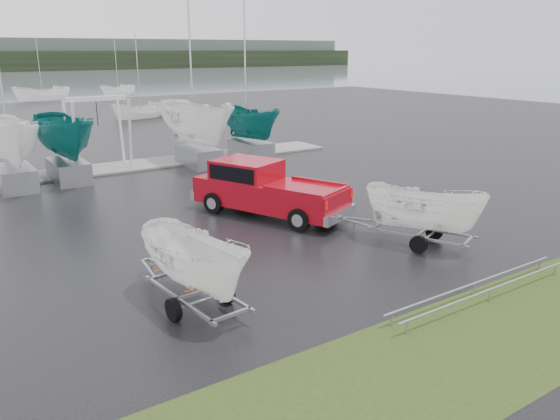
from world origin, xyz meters
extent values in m
plane|color=black|center=(0.00, 0.00, 0.00)|extent=(120.00, 120.00, 0.00)
plane|color=#223012|center=(0.00, -11.00, 0.00)|extent=(40.00, 40.00, 0.00)
cube|color=gray|center=(0.00, 13.00, 0.05)|extent=(30.00, 3.00, 0.12)
cube|color=maroon|center=(3.40, 0.37, 0.89)|extent=(4.48, 6.79, 1.05)
cube|color=maroon|center=(2.96, 1.44, 1.72)|extent=(2.86, 3.13, 0.94)
cube|color=black|center=(2.96, 1.44, 1.77)|extent=(2.79, 2.89, 0.61)
cube|color=silver|center=(4.64, -2.66, 0.55)|extent=(2.15, 1.03, 0.39)
cylinder|color=black|center=(1.63, 1.92, 0.44)|extent=(0.64, 0.95, 0.89)
cylinder|color=black|center=(3.58, 2.71, 0.44)|extent=(0.64, 0.95, 0.89)
cylinder|color=black|center=(3.23, -1.98, 0.44)|extent=(0.64, 0.95, 0.89)
cylinder|color=black|center=(5.17, -1.18, 0.44)|extent=(0.64, 0.95, 0.89)
cube|color=gray|center=(5.34, -5.83, 0.45)|extent=(1.44, 3.36, 0.08)
cube|color=gray|center=(6.36, -5.41, 0.45)|extent=(1.44, 3.36, 0.08)
cylinder|color=gray|center=(5.93, -5.81, 0.30)|extent=(1.51, 0.68, 0.08)
cylinder|color=black|center=(5.19, -6.11, 0.30)|extent=(0.39, 0.62, 0.60)
cylinder|color=black|center=(6.67, -5.50, 0.30)|extent=(0.39, 0.62, 0.60)
imported|color=white|center=(5.85, -5.62, 2.65)|extent=(2.14, 2.16, 4.32)
cube|color=orange|center=(5.55, -4.88, 1.00)|extent=(1.45, 0.63, 0.03)
cube|color=orange|center=(6.16, -6.36, 1.00)|extent=(1.45, 0.63, 0.03)
cube|color=gray|center=(-3.35, -5.76, 0.45)|extent=(0.41, 3.59, 0.08)
cube|color=gray|center=(-2.25, -5.65, 0.45)|extent=(0.41, 3.59, 0.08)
cylinder|color=gray|center=(-2.78, -5.90, 0.30)|extent=(1.60, 0.23, 0.08)
cylinder|color=black|center=(-3.58, -5.98, 0.30)|extent=(0.23, 0.61, 0.60)
cylinder|color=black|center=(-1.99, -5.83, 0.30)|extent=(0.23, 0.61, 0.60)
imported|color=white|center=(-2.80, -5.71, 2.69)|extent=(1.80, 1.84, 4.39)
cube|color=orange|center=(-2.88, -4.91, 1.00)|extent=(1.55, 0.19, 0.03)
cube|color=orange|center=(-2.73, -6.50, 1.00)|extent=(1.55, 0.19, 0.03)
cylinder|color=silver|center=(-1.28, 12.20, 2.00)|extent=(0.16, 0.58, 3.99)
cylinder|color=silver|center=(-1.28, 13.80, 2.00)|extent=(0.16, 0.58, 3.99)
cylinder|color=silver|center=(1.72, 12.20, 2.00)|extent=(0.16, 0.58, 3.99)
cylinder|color=silver|center=(1.72, 13.80, 2.00)|extent=(0.16, 0.58, 3.99)
cube|color=silver|center=(0.22, 13.00, 4.00)|extent=(3.30, 0.25, 0.25)
cube|color=gray|center=(-4.55, 11.00, 0.55)|extent=(1.60, 3.20, 1.10)
imported|color=white|center=(-4.55, 11.00, 4.36)|extent=(2.46, 2.52, 6.53)
cube|color=gray|center=(-2.01, 11.20, 0.55)|extent=(1.60, 3.20, 1.10)
imported|color=#0E645F|center=(-2.01, 11.20, 4.29)|extent=(2.40, 2.47, 6.39)
cube|color=gray|center=(5.29, 11.00, 0.55)|extent=(1.60, 3.20, 1.10)
imported|color=white|center=(5.29, 11.00, 4.76)|extent=(2.75, 2.82, 7.31)
cylinder|color=#B2B2B7|center=(5.29, 11.50, 7.43)|extent=(0.10, 0.10, 7.00)
cube|color=gray|center=(9.03, 11.30, 0.55)|extent=(1.60, 3.20, 1.10)
imported|color=#0E645F|center=(9.03, 11.30, 3.98)|extent=(2.17, 2.22, 5.76)
cylinder|color=#B2B2B7|center=(9.03, 11.80, 6.83)|extent=(0.10, 0.10, 7.00)
cylinder|color=gray|center=(4.00, -9.75, 0.35)|extent=(7.00, 0.06, 0.06)
cylinder|color=gray|center=(4.00, -9.25, 0.35)|extent=(7.00, 0.06, 0.06)
imported|color=white|center=(10.67, 35.28, 0.00)|extent=(3.03, 2.98, 6.44)
cylinder|color=#B2B2B7|center=(10.67, 35.28, 4.00)|extent=(0.08, 0.08, 8.00)
imported|color=white|center=(17.33, 62.73, 0.00)|extent=(3.57, 3.54, 6.81)
cylinder|color=#B2B2B7|center=(17.33, 62.73, 4.00)|extent=(0.08, 0.08, 8.00)
imported|color=white|center=(6.76, 61.97, 0.00)|extent=(3.45, 3.39, 7.73)
cylinder|color=#B2B2B7|center=(6.76, 61.97, 4.00)|extent=(0.08, 0.08, 8.00)
camera|label=1|loc=(-8.30, -17.83, 6.62)|focal=35.00mm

